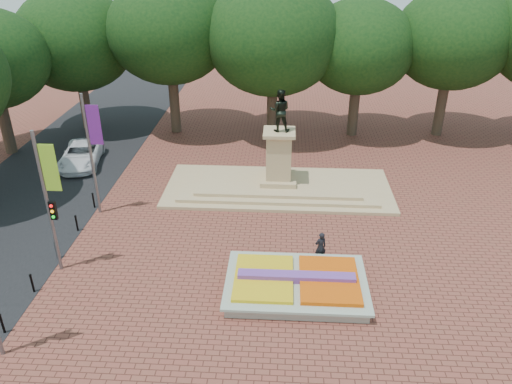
{
  "coord_description": "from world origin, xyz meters",
  "views": [
    {
      "loc": [
        0.28,
        -19.99,
        14.17
      ],
      "look_at": [
        -1.11,
        3.29,
        2.2
      ],
      "focal_mm": 35.0,
      "sensor_mm": 36.0,
      "label": 1
    }
  ],
  "objects_px": {
    "monument": "(278,177)",
    "van": "(81,155)",
    "flower_bed": "(297,284)",
    "pedestrian": "(321,247)"
  },
  "relations": [
    {
      "from": "monument",
      "to": "van",
      "type": "relative_size",
      "value": 2.66
    },
    {
      "from": "flower_bed",
      "to": "van",
      "type": "bearing_deg",
      "value": 138.4
    },
    {
      "from": "flower_bed",
      "to": "pedestrian",
      "type": "xyz_separation_m",
      "value": [
        1.17,
        2.37,
        0.43
      ]
    },
    {
      "from": "monument",
      "to": "van",
      "type": "bearing_deg",
      "value": 167.36
    },
    {
      "from": "pedestrian",
      "to": "monument",
      "type": "bearing_deg",
      "value": -94.85
    },
    {
      "from": "van",
      "to": "monument",
      "type": "bearing_deg",
      "value": -22.5
    },
    {
      "from": "van",
      "to": "pedestrian",
      "type": "relative_size",
      "value": 3.27
    },
    {
      "from": "van",
      "to": "pedestrian",
      "type": "distance_m",
      "value": 19.16
    },
    {
      "from": "monument",
      "to": "pedestrian",
      "type": "height_order",
      "value": "monument"
    },
    {
      "from": "flower_bed",
      "to": "monument",
      "type": "relative_size",
      "value": 0.45
    }
  ]
}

